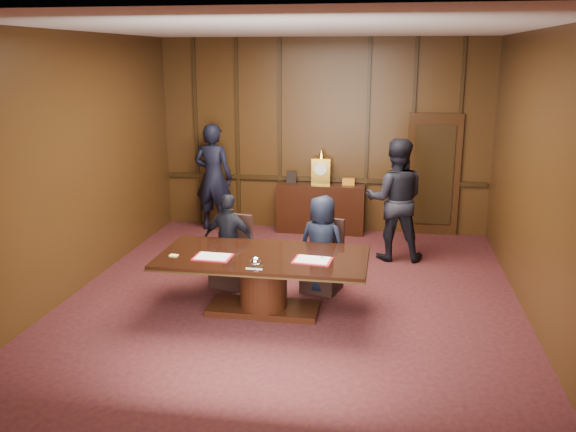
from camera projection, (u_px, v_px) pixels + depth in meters
The scene contains 13 objects.
room at pixel (300, 171), 7.92m from camera, with size 7.00×7.04×3.50m.
sideboard at pixel (321, 206), 11.23m from camera, with size 1.60×0.45×1.54m.
conference_table at pixel (263, 274), 7.68m from camera, with size 2.62×1.32×0.76m.
folder_left at pixel (213, 257), 7.53m from camera, with size 0.47×0.35×0.02m.
folder_right at pixel (313, 260), 7.41m from camera, with size 0.49×0.37×0.02m.
inkstand at pixel (255, 263), 7.18m from camera, with size 0.20×0.14×0.12m.
notepad at pixel (174, 255), 7.58m from camera, with size 0.10×0.07×0.01m, color #EAEB73.
chair_left at pixel (232, 265), 8.68m from camera, with size 0.56×0.56×0.99m.
chair_right at pixel (323, 270), 8.47m from camera, with size 0.59×0.59×0.99m.
signatory_left at pixel (229, 241), 8.51m from camera, with size 0.78×0.33×1.34m, color black.
signatory_right at pixel (322, 245), 8.30m from camera, with size 0.67×0.43×1.37m, color black.
witness_left at pixel (213, 177), 11.26m from camera, with size 0.73×0.48×1.99m, color black.
witness_right at pixel (395, 200), 9.62m from camera, with size 0.94×0.74×1.94m, color black.
Camera 1 is at (1.21, -7.59, 3.18)m, focal length 38.00 mm.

